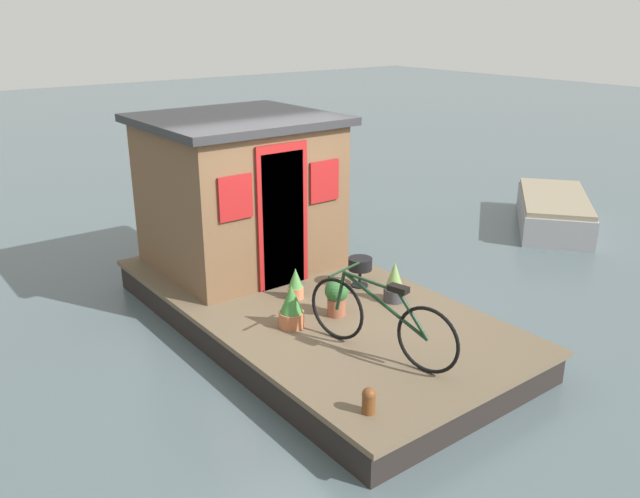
# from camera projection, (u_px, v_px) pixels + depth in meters

# --- Properties ---
(ground_plane) EXTENTS (60.00, 60.00, 0.00)m
(ground_plane) POSITION_uv_depth(u_px,v_px,m) (310.00, 328.00, 7.99)
(ground_plane) COLOR #4C5B60
(houseboat_deck) EXTENTS (5.33, 2.72, 0.38)m
(houseboat_deck) POSITION_uv_depth(u_px,v_px,m) (310.00, 314.00, 7.92)
(houseboat_deck) COLOR brown
(houseboat_deck) RESTS_ON ground_plane
(houseboat_cabin) EXTENTS (2.19, 2.35, 2.01)m
(houseboat_cabin) POSITION_uv_depth(u_px,v_px,m) (240.00, 191.00, 8.67)
(houseboat_cabin) COLOR brown
(houseboat_cabin) RESTS_ON houseboat_deck
(bicycle) EXTENTS (1.72, 0.57, 0.81)m
(bicycle) POSITION_uv_depth(u_px,v_px,m) (380.00, 320.00, 6.47)
(bicycle) COLOR black
(bicycle) RESTS_ON houseboat_deck
(potted_plant_geranium) EXTENTS (0.28, 0.28, 0.49)m
(potted_plant_geranium) POSITION_uv_depth(u_px,v_px,m) (291.00, 307.00, 7.10)
(potted_plant_geranium) COLOR #B2603D
(potted_plant_geranium) RESTS_ON houseboat_deck
(potted_plant_lavender) EXTENTS (0.27, 0.27, 0.44)m
(potted_plant_lavender) POSITION_uv_depth(u_px,v_px,m) (337.00, 295.00, 7.37)
(potted_plant_lavender) COLOR #935138
(potted_plant_lavender) RESTS_ON houseboat_deck
(potted_plant_sage) EXTENTS (0.19, 0.19, 0.39)m
(potted_plant_sage) POSITION_uv_depth(u_px,v_px,m) (296.00, 284.00, 7.83)
(potted_plant_sage) COLOR #C6754C
(potted_plant_sage) RESTS_ON houseboat_deck
(potted_plant_fern) EXTENTS (0.25, 0.25, 0.50)m
(potted_plant_fern) POSITION_uv_depth(u_px,v_px,m) (394.00, 282.00, 7.73)
(potted_plant_fern) COLOR #38383D
(potted_plant_fern) RESTS_ON houseboat_deck
(charcoal_grill) EXTENTS (0.30, 0.30, 0.37)m
(charcoal_grill) POSITION_uv_depth(u_px,v_px,m) (360.00, 265.00, 8.14)
(charcoal_grill) COLOR black
(charcoal_grill) RESTS_ON houseboat_deck
(mooring_bollard) EXTENTS (0.12, 0.12, 0.24)m
(mooring_bollard) POSITION_uv_depth(u_px,v_px,m) (369.00, 400.00, 5.59)
(mooring_bollard) COLOR brown
(mooring_bollard) RESTS_ON houseboat_deck
(dinghy_boat) EXTENTS (2.48, 2.70, 0.58)m
(dinghy_boat) POSITION_uv_depth(u_px,v_px,m) (553.00, 211.00, 11.67)
(dinghy_boat) COLOR #99999E
(dinghy_boat) RESTS_ON ground_plane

